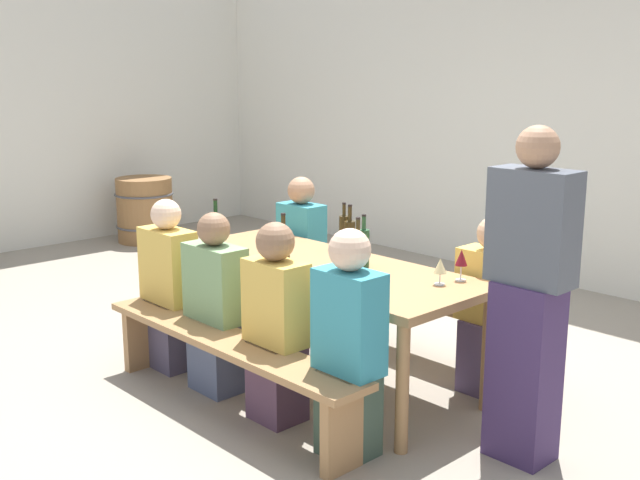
# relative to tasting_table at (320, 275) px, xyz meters

# --- Properties ---
(ground_plane) EXTENTS (24.00, 24.00, 0.00)m
(ground_plane) POSITION_rel_tasting_table_xyz_m (0.00, 0.00, -0.68)
(ground_plane) COLOR gray
(back_wall) EXTENTS (14.00, 0.20, 3.20)m
(back_wall) POSITION_rel_tasting_table_xyz_m (0.00, 3.20, 0.92)
(back_wall) COLOR silver
(back_wall) RESTS_ON ground
(tasting_table) EXTENTS (2.16, 0.86, 0.75)m
(tasting_table) POSITION_rel_tasting_table_xyz_m (0.00, 0.00, 0.00)
(tasting_table) COLOR #9E7247
(tasting_table) RESTS_ON ground
(bench_near) EXTENTS (2.06, 0.30, 0.45)m
(bench_near) POSITION_rel_tasting_table_xyz_m (0.00, -0.73, -0.32)
(bench_near) COLOR #9E7247
(bench_near) RESTS_ON ground
(bench_far) EXTENTS (2.06, 0.30, 0.45)m
(bench_far) POSITION_rel_tasting_table_xyz_m (0.00, 0.73, -0.32)
(bench_far) COLOR #9E7247
(bench_far) RESTS_ON ground
(wine_bottle_0) EXTENTS (0.06, 0.06, 0.33)m
(wine_bottle_0) POSITION_rel_tasting_table_xyz_m (-0.13, 0.34, 0.20)
(wine_bottle_0) COLOR #332814
(wine_bottle_0) RESTS_ON tasting_table
(wine_bottle_1) EXTENTS (0.08, 0.08, 0.32)m
(wine_bottle_1) POSITION_rel_tasting_table_xyz_m (-0.14, -0.18, 0.19)
(wine_bottle_1) COLOR #332814
(wine_bottle_1) RESTS_ON tasting_table
(wine_bottle_2) EXTENTS (0.07, 0.07, 0.32)m
(wine_bottle_2) POSITION_rel_tasting_table_xyz_m (0.24, 0.14, 0.20)
(wine_bottle_2) COLOR #234C2D
(wine_bottle_2) RESTS_ON tasting_table
(wine_bottle_3) EXTENTS (0.07, 0.07, 0.33)m
(wine_bottle_3) POSITION_rel_tasting_table_xyz_m (-0.04, 0.30, 0.19)
(wine_bottle_3) COLOR #332814
(wine_bottle_3) RESTS_ON tasting_table
(wine_bottle_4) EXTENTS (0.07, 0.07, 0.33)m
(wine_bottle_4) POSITION_rel_tasting_table_xyz_m (0.28, 0.04, 0.19)
(wine_bottle_4) COLOR #332814
(wine_bottle_4) RESTS_ON tasting_table
(wine_bottle_5) EXTENTS (0.08, 0.08, 0.34)m
(wine_bottle_5) POSITION_rel_tasting_table_xyz_m (-0.77, -0.23, 0.20)
(wine_bottle_5) COLOR #143319
(wine_bottle_5) RESTS_ON tasting_table
(wine_glass_0) EXTENTS (0.07, 0.07, 0.18)m
(wine_glass_0) POSITION_rel_tasting_table_xyz_m (0.83, 0.31, 0.20)
(wine_glass_0) COLOR silver
(wine_glass_0) RESTS_ON tasting_table
(wine_glass_1) EXTENTS (0.07, 0.07, 0.15)m
(wine_glass_1) POSITION_rel_tasting_table_xyz_m (0.80, 0.16, 0.18)
(wine_glass_1) COLOR silver
(wine_glass_1) RESTS_ON tasting_table
(wine_glass_2) EXTENTS (0.07, 0.07, 0.17)m
(wine_glass_2) POSITION_rel_tasting_table_xyz_m (-0.63, -0.30, 0.19)
(wine_glass_2) COLOR silver
(wine_glass_2) RESTS_ON tasting_table
(wine_glass_3) EXTENTS (0.08, 0.08, 0.16)m
(wine_glass_3) POSITION_rel_tasting_table_xyz_m (0.10, 0.11, 0.19)
(wine_glass_3) COLOR silver
(wine_glass_3) RESTS_ON tasting_table
(seated_guest_near_0) EXTENTS (0.41, 0.24, 1.12)m
(seated_guest_near_0) POSITION_rel_tasting_table_xyz_m (-0.81, -0.58, -0.15)
(seated_guest_near_0) COLOR #453F56
(seated_guest_near_0) RESTS_ON ground
(seated_guest_near_1) EXTENTS (0.41, 0.24, 1.11)m
(seated_guest_near_1) POSITION_rel_tasting_table_xyz_m (-0.30, -0.58, -0.16)
(seated_guest_near_1) COLOR #4A5470
(seated_guest_near_1) RESTS_ON ground
(seated_guest_near_2) EXTENTS (0.37, 0.24, 1.13)m
(seated_guest_near_2) POSITION_rel_tasting_table_xyz_m (0.27, -0.58, -0.13)
(seated_guest_near_2) COLOR #51354A
(seated_guest_near_2) RESTS_ON ground
(seated_guest_near_3) EXTENTS (0.35, 0.24, 1.18)m
(seated_guest_near_3) POSITION_rel_tasting_table_xyz_m (0.82, -0.58, -0.11)
(seated_guest_near_3) COLOR #384C3D
(seated_guest_near_3) RESTS_ON ground
(seated_guest_far_0) EXTENTS (0.35, 0.24, 1.16)m
(seated_guest_far_0) POSITION_rel_tasting_table_xyz_m (-0.82, 0.58, -0.12)
(seated_guest_far_0) COLOR #49423A
(seated_guest_far_0) RESTS_ON ground
(seated_guest_far_1) EXTENTS (0.40, 0.24, 1.09)m
(seated_guest_far_1) POSITION_rel_tasting_table_xyz_m (0.86, 0.58, -0.16)
(seated_guest_far_1) COLOR #524269
(seated_guest_far_1) RESTS_ON ground
(standing_host) EXTENTS (0.41, 0.24, 1.67)m
(standing_host) POSITION_rel_tasting_table_xyz_m (1.44, 0.04, 0.13)
(standing_host) COLOR #3B2953
(standing_host) RESTS_ON ground
(wine_barrel) EXTENTS (0.66, 0.66, 0.73)m
(wine_barrel) POSITION_rel_tasting_table_xyz_m (-4.30, 1.31, -0.31)
(wine_barrel) COLOR olive
(wine_barrel) RESTS_ON ground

